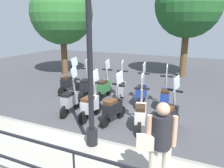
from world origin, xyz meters
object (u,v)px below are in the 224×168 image
pedestrian_with_bag (160,141)px  scooter_far_4 (85,86)px  tree_large (62,14)px  scooter_near_4 (70,100)px  scooter_far_5 (69,83)px  scooter_far_1 (141,92)px  tree_distant (188,5)px  scooter_far_2 (121,89)px  scooter_near_1 (141,113)px  lamp_post_near (90,65)px  scooter_near_3 (90,105)px  scooter_near_2 (113,108)px  scooter_near_0 (169,115)px  scooter_far_3 (104,87)px  scooter_far_0 (165,96)px

pedestrian_with_bag → scooter_far_4: bearing=24.6°
tree_large → scooter_far_4: 5.52m
tree_large → scooter_near_4: size_ratio=3.38×
scooter_far_4 → scooter_far_5: (0.13, 0.87, 0.00)m
tree_large → scooter_far_1: size_ratio=3.38×
tree_distant → scooter_far_2: size_ratio=3.64×
scooter_near_1 → scooter_near_4: bearing=72.4°
lamp_post_near → scooter_far_4: lamp_post_near is taller
scooter_near_1 → scooter_near_3: 1.63m
scooter_near_2 → scooter_far_5: 3.39m
scooter_far_2 → scooter_far_4: same height
pedestrian_with_bag → scooter_near_2: pedestrian_with_bag is taller
pedestrian_with_bag → tree_distant: 9.82m
scooter_far_1 → scooter_near_1: bearing=-167.3°
scooter_near_3 → scooter_far_4: bearing=38.2°
scooter_near_2 → pedestrian_with_bag: bearing=-130.0°
scooter_near_0 → scooter_far_1: bearing=54.0°
pedestrian_with_bag → tree_distant: bearing=-14.4°
scooter_near_2 → scooter_near_3: size_ratio=1.00×
scooter_far_3 → scooter_near_0: bearing=-121.8°
scooter_far_0 → scooter_far_4: bearing=82.3°
scooter_near_3 → scooter_near_2: bearing=-82.1°
lamp_post_near → tree_distant: bearing=-6.7°
scooter_far_0 → scooter_far_3: bearing=78.4°
scooter_far_3 → scooter_far_5: (-0.03, 1.64, 0.00)m
lamp_post_near → scooter_far_3: 4.03m
scooter_far_2 → scooter_near_4: bearing=134.7°
tree_large → scooter_far_3: size_ratio=3.38×
tree_large → tree_distant: 6.84m
pedestrian_with_bag → scooter_near_0: size_ratio=1.03×
scooter_near_1 → scooter_far_2: bearing=20.8°
scooter_near_1 → scooter_near_2: size_ratio=1.00×
scooter_far_3 → tree_distant: bearing=-24.8°
scooter_near_0 → scooter_far_0: bearing=31.4°
lamp_post_near → scooter_near_1: size_ratio=2.79×
pedestrian_with_bag → scooter_near_1: (2.29, 1.00, -0.60)m
tree_large → scooter_far_1: 7.13m
scooter_far_3 → scooter_far_4: bearing=101.9°
lamp_post_near → scooter_near_1: bearing=-26.0°
lamp_post_near → scooter_far_3: (3.45, 1.37, -1.57)m
tree_distant → scooter_far_1: tree_distant is taller
tree_distant → scooter_near_0: size_ratio=3.64×
scooter_far_0 → scooter_near_2: bearing=137.0°
pedestrian_with_bag → tree_large: 10.55m
scooter_far_0 → scooter_near_4: bearing=112.9°
scooter_near_4 → scooter_near_0: bearing=-93.1°
tree_large → scooter_far_5: size_ratio=3.38×
scooter_far_4 → pedestrian_with_bag: bearing=-152.0°
tree_large → lamp_post_near: bearing=-139.9°
scooter_near_3 → scooter_far_4: same height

